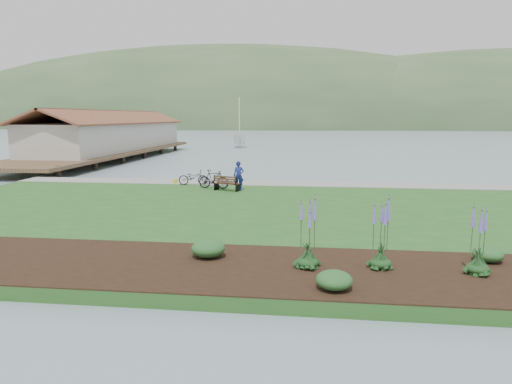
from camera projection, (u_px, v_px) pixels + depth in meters
The scene contains 18 objects.
ground at pixel (260, 211), 22.79m from camera, with size 600.00×600.00×0.00m, color slate.
lawn at pixel (255, 216), 20.80m from camera, with size 34.00×20.00×0.40m, color #204F1B.
shoreline_path at pixel (272, 183), 29.48m from camera, with size 34.00×2.20×0.03m, color gray.
garden_bed at pixel (326, 270), 12.76m from camera, with size 24.00×4.40×0.04m, color black.
far_hillside at pixel (355, 128), 186.88m from camera, with size 580.00×80.00×38.00m, color #36532F, non-canonical shape.
pier_pavilion at pixel (112, 135), 51.71m from camera, with size 8.00×36.00×5.40m.
park_bench at pixel (226, 183), 26.54m from camera, with size 1.61×1.08×0.93m.
person at pixel (239, 173), 26.75m from camera, with size 0.73×0.50×2.00m, color navy.
bicycle_a at pixel (193, 177), 28.91m from camera, with size 1.83×0.64×0.96m, color black.
bicycle_b at pixel (214, 179), 27.36m from camera, with size 1.90×0.55×1.14m, color black.
sailboat at pixel (240, 147), 70.65m from camera, with size 9.21×9.38×24.28m, color silver.
pannier at pixel (175, 182), 29.45m from camera, with size 0.17×0.26×0.28m, color yellow.
echium_0 at pixel (308, 236), 12.79m from camera, with size 0.62×0.62×2.27m.
echium_1 at pixel (382, 235), 12.72m from camera, with size 0.62×0.62×2.34m.
echium_2 at pixel (479, 247), 12.30m from camera, with size 0.62×0.62×2.00m.
shrub_0 at pixel (208, 248), 13.90m from camera, with size 1.04×1.04×0.52m, color #1E4C21.
shrub_1 at pixel (334, 280), 11.29m from camera, with size 0.92×0.92×0.46m, color #1E4C21.
shrub_2 at pixel (488, 254), 13.45m from camera, with size 0.87×0.87×0.43m, color #1E4C21.
Camera 1 is at (2.54, -22.19, 4.66)m, focal length 32.00 mm.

